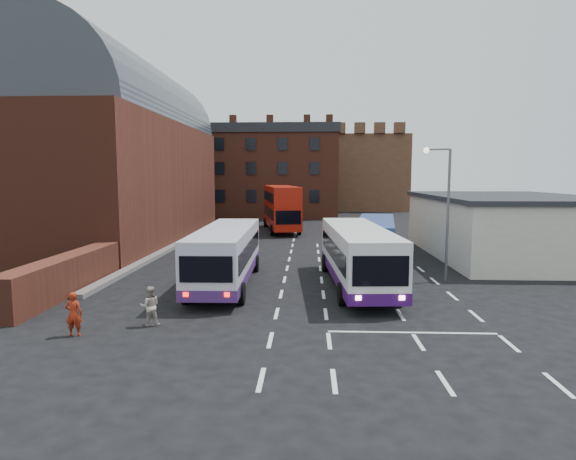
{
  "coord_description": "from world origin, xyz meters",
  "views": [
    {
      "loc": [
        1.29,
        -19.82,
        5.58
      ],
      "look_at": [
        0.0,
        10.0,
        2.2
      ],
      "focal_mm": 30.0,
      "sensor_mm": 36.0,
      "label": 1
    }
  ],
  "objects_px": {
    "bus_white_outbound": "(226,251)",
    "bus_white_inbound": "(357,252)",
    "pedestrian_red": "(74,314)",
    "bus_red_double": "(281,207)",
    "bus_blue": "(376,237)",
    "pedestrian_beige": "(150,306)",
    "street_lamp": "(444,201)"
  },
  "relations": [
    {
      "from": "bus_white_outbound",
      "to": "bus_white_inbound",
      "type": "xyz_separation_m",
      "value": [
        6.66,
        -0.17,
        0.04
      ]
    },
    {
      "from": "bus_white_inbound",
      "to": "pedestrian_red",
      "type": "bearing_deg",
      "value": 33.32
    },
    {
      "from": "bus_white_outbound",
      "to": "bus_red_double",
      "type": "distance_m",
      "value": 24.3
    },
    {
      "from": "bus_white_outbound",
      "to": "pedestrian_red",
      "type": "bearing_deg",
      "value": -117.16
    },
    {
      "from": "bus_blue",
      "to": "bus_white_outbound",
      "type": "bearing_deg",
      "value": 48.93
    },
    {
      "from": "bus_white_inbound",
      "to": "pedestrian_beige",
      "type": "bearing_deg",
      "value": 35.28
    },
    {
      "from": "street_lamp",
      "to": "pedestrian_red",
      "type": "bearing_deg",
      "value": -147.75
    },
    {
      "from": "bus_white_outbound",
      "to": "pedestrian_red",
      "type": "height_order",
      "value": "bus_white_outbound"
    },
    {
      "from": "bus_white_inbound",
      "to": "pedestrian_red",
      "type": "height_order",
      "value": "bus_white_inbound"
    },
    {
      "from": "bus_white_inbound",
      "to": "pedestrian_red",
      "type": "xyz_separation_m",
      "value": [
        -10.63,
        -7.98,
        -0.99
      ]
    },
    {
      "from": "bus_blue",
      "to": "bus_red_double",
      "type": "relative_size",
      "value": 0.89
    },
    {
      "from": "bus_blue",
      "to": "pedestrian_red",
      "type": "bearing_deg",
      "value": 59.8
    },
    {
      "from": "bus_red_double",
      "to": "pedestrian_red",
      "type": "relative_size",
      "value": 7.37
    },
    {
      "from": "bus_red_double",
      "to": "street_lamp",
      "type": "height_order",
      "value": "street_lamp"
    },
    {
      "from": "bus_white_inbound",
      "to": "bus_blue",
      "type": "distance_m",
      "value": 7.54
    },
    {
      "from": "pedestrian_beige",
      "to": "bus_blue",
      "type": "bearing_deg",
      "value": -144.79
    },
    {
      "from": "bus_white_outbound",
      "to": "bus_blue",
      "type": "xyz_separation_m",
      "value": [
        8.57,
        7.13,
        -0.11
      ]
    },
    {
      "from": "bus_blue",
      "to": "pedestrian_red",
      "type": "distance_m",
      "value": 19.78
    },
    {
      "from": "street_lamp",
      "to": "bus_red_double",
      "type": "bearing_deg",
      "value": 113.44
    },
    {
      "from": "bus_red_double",
      "to": "pedestrian_red",
      "type": "xyz_separation_m",
      "value": [
        -5.4,
        -32.4,
        -1.62
      ]
    },
    {
      "from": "bus_blue",
      "to": "pedestrian_red",
      "type": "xyz_separation_m",
      "value": [
        -12.53,
        -15.27,
        -0.83
      ]
    },
    {
      "from": "bus_blue",
      "to": "pedestrian_beige",
      "type": "height_order",
      "value": "bus_blue"
    },
    {
      "from": "bus_white_outbound",
      "to": "pedestrian_beige",
      "type": "distance_m",
      "value": 7.17
    },
    {
      "from": "bus_blue",
      "to": "bus_white_inbound",
      "type": "bearing_deg",
      "value": 84.52
    },
    {
      "from": "bus_white_outbound",
      "to": "pedestrian_red",
      "type": "xyz_separation_m",
      "value": [
        -3.97,
        -8.15,
        -0.94
      ]
    },
    {
      "from": "bus_white_inbound",
      "to": "bus_blue",
      "type": "height_order",
      "value": "bus_white_inbound"
    },
    {
      "from": "bus_blue",
      "to": "bus_red_double",
      "type": "xyz_separation_m",
      "value": [
        -7.14,
        17.12,
        0.79
      ]
    },
    {
      "from": "bus_red_double",
      "to": "pedestrian_red",
      "type": "distance_m",
      "value": 32.88
    },
    {
      "from": "bus_blue",
      "to": "bus_red_double",
      "type": "bearing_deg",
      "value": -58.2
    },
    {
      "from": "bus_red_double",
      "to": "pedestrian_red",
      "type": "height_order",
      "value": "bus_red_double"
    },
    {
      "from": "bus_white_outbound",
      "to": "pedestrian_beige",
      "type": "xyz_separation_m",
      "value": [
        -1.69,
        -6.9,
        -0.98
      ]
    },
    {
      "from": "bus_blue",
      "to": "street_lamp",
      "type": "distance_m",
      "value": 6.8
    }
  ]
}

